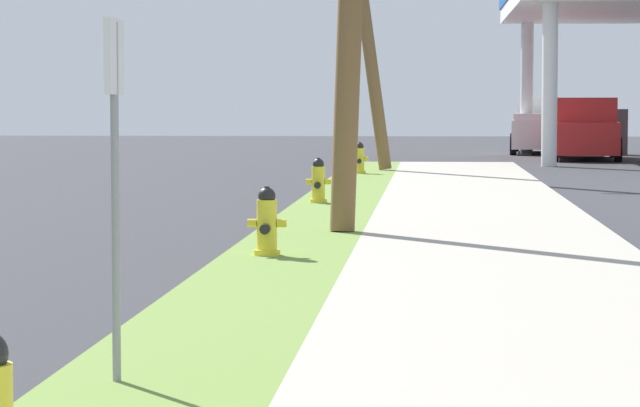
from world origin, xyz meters
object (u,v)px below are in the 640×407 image
at_px(fire_hydrant_fourth, 360,160).
at_px(truck_white_at_forecourt, 541,128).
at_px(fire_hydrant_second, 267,225).
at_px(fire_hydrant_third, 318,183).
at_px(street_sign_post, 114,123).
at_px(truck_red_on_apron, 586,131).

distance_m(fire_hydrant_fourth, truck_white_at_forecourt, 19.59).
xyz_separation_m(fire_hydrant_second, fire_hydrant_third, (-0.10, 8.56, 0.00)).
height_order(fire_hydrant_fourth, street_sign_post, street_sign_post).
height_order(fire_hydrant_second, street_sign_post, street_sign_post).
height_order(street_sign_post, truck_white_at_forecourt, street_sign_post).
bearing_deg(truck_white_at_forecourt, truck_red_on_apron, -81.20).
xyz_separation_m(fire_hydrant_third, street_sign_post, (0.03, -15.79, 1.19)).
relative_size(fire_hydrant_third, street_sign_post, 0.35).
distance_m(fire_hydrant_second, truck_white_at_forecourt, 38.21).
relative_size(fire_hydrant_third, fire_hydrant_fourth, 1.00).
distance_m(fire_hydrant_third, truck_white_at_forecourt, 29.80).
relative_size(truck_white_at_forecourt, truck_red_on_apron, 1.00).
bearing_deg(truck_red_on_apron, fire_hydrant_fourth, -117.70).
bearing_deg(fire_hydrant_second, fire_hydrant_fourth, 89.78).
bearing_deg(truck_white_at_forecourt, fire_hydrant_fourth, -106.83).
bearing_deg(fire_hydrant_fourth, street_sign_post, -90.32).
bearing_deg(street_sign_post, truck_red_on_apron, 80.12).
distance_m(fire_hydrant_third, street_sign_post, 15.83).
distance_m(fire_hydrant_fourth, truck_red_on_apron, 14.25).
relative_size(fire_hydrant_fourth, truck_white_at_forecourt, 0.13).
distance_m(truck_white_at_forecourt, truck_red_on_apron, 6.21).
bearing_deg(truck_red_on_apron, street_sign_post, -99.88).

